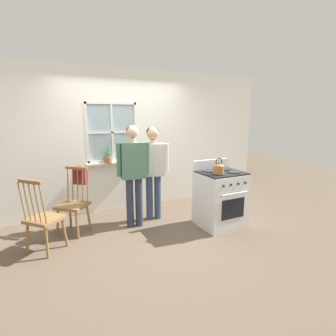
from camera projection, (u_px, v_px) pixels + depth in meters
ground_plane at (153, 234)px, 4.11m from camera, size 16.00×16.00×0.00m
wall_back at (123, 141)px, 5.07m from camera, size 6.40×0.16×2.70m
chair_by_window at (73, 205)px, 4.11m from camera, size 0.58×0.58×1.04m
chair_near_wall at (43, 219)px, 3.54m from camera, size 0.58×0.58×1.04m
person_elderly_left at (134, 167)px, 4.22m from camera, size 0.55×0.26×1.68m
person_teen_center at (153, 164)px, 4.54m from camera, size 0.55×0.32×1.64m
stove at (220, 198)px, 4.37m from camera, size 0.71×0.68×1.08m
kettle at (219, 168)px, 4.07m from camera, size 0.21×0.17×0.25m
potted_plant at (108, 158)px, 4.90m from camera, size 0.15×0.15×0.36m
handbag at (80, 176)px, 4.25m from camera, size 0.25×0.25×0.31m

